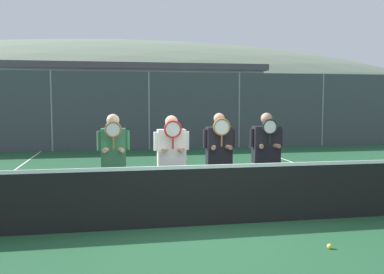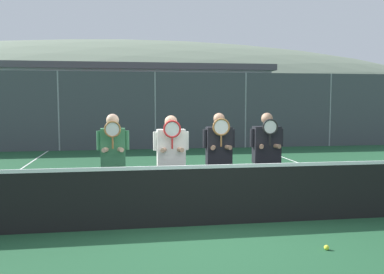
{
  "view_description": "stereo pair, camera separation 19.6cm",
  "coord_description": "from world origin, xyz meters",
  "px_view_note": "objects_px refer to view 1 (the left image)",
  "views": [
    {
      "loc": [
        -1.41,
        -6.47,
        1.98
      ],
      "look_at": [
        -0.02,
        1.04,
        1.32
      ],
      "focal_mm": 40.0,
      "sensor_mm": 36.0,
      "label": 1
    },
    {
      "loc": [
        -1.21,
        -6.5,
        1.98
      ],
      "look_at": [
        -0.02,
        1.04,
        1.32
      ],
      "focal_mm": 40.0,
      "sensor_mm": 36.0,
      "label": 2
    }
  ],
  "objects_px": {
    "player_rightmost": "(266,152)",
    "car_left_of_center": "(109,122)",
    "player_center_left": "(172,155)",
    "tennis_ball_on_court": "(330,246)",
    "car_center": "(209,121)",
    "player_center_right": "(219,154)",
    "player_leftmost": "(114,157)",
    "car_right_of_center": "(308,121)"
  },
  "relations": [
    {
      "from": "player_leftmost",
      "to": "car_left_of_center",
      "type": "height_order",
      "value": "car_left_of_center"
    },
    {
      "from": "player_center_right",
      "to": "car_right_of_center",
      "type": "height_order",
      "value": "car_right_of_center"
    },
    {
      "from": "player_rightmost",
      "to": "car_right_of_center",
      "type": "distance_m",
      "value": 14.68
    },
    {
      "from": "player_rightmost",
      "to": "car_center",
      "type": "xyz_separation_m",
      "value": [
        1.86,
        13.08,
        -0.12
      ]
    },
    {
      "from": "player_rightmost",
      "to": "car_center",
      "type": "relative_size",
      "value": 0.43
    },
    {
      "from": "player_center_left",
      "to": "car_right_of_center",
      "type": "relative_size",
      "value": 0.36
    },
    {
      "from": "car_center",
      "to": "car_right_of_center",
      "type": "height_order",
      "value": "car_right_of_center"
    },
    {
      "from": "player_leftmost",
      "to": "car_left_of_center",
      "type": "distance_m",
      "value": 13.23
    },
    {
      "from": "player_rightmost",
      "to": "player_center_left",
      "type": "bearing_deg",
      "value": -177.13
    },
    {
      "from": "player_leftmost",
      "to": "player_center_left",
      "type": "distance_m",
      "value": 0.99
    },
    {
      "from": "player_leftmost",
      "to": "car_right_of_center",
      "type": "distance_m",
      "value": 16.23
    },
    {
      "from": "player_rightmost",
      "to": "car_right_of_center",
      "type": "height_order",
      "value": "car_right_of_center"
    },
    {
      "from": "player_leftmost",
      "to": "player_rightmost",
      "type": "xyz_separation_m",
      "value": [
        2.73,
        0.09,
        0.01
      ]
    },
    {
      "from": "car_left_of_center",
      "to": "car_center",
      "type": "relative_size",
      "value": 0.99
    },
    {
      "from": "player_rightmost",
      "to": "car_right_of_center",
      "type": "xyz_separation_m",
      "value": [
        6.99,
        12.9,
        -0.11
      ]
    },
    {
      "from": "car_left_of_center",
      "to": "tennis_ball_on_court",
      "type": "bearing_deg",
      "value": -78.81
    },
    {
      "from": "player_center_left",
      "to": "car_center",
      "type": "xyz_separation_m",
      "value": [
        3.61,
        13.16,
        -0.11
      ]
    },
    {
      "from": "tennis_ball_on_court",
      "to": "car_left_of_center",
      "type": "bearing_deg",
      "value": 101.19
    },
    {
      "from": "player_leftmost",
      "to": "player_center_right",
      "type": "bearing_deg",
      "value": 0.6
    },
    {
      "from": "player_center_left",
      "to": "car_left_of_center",
      "type": "xyz_separation_m",
      "value": [
        -1.21,
        13.23,
        -0.1
      ]
    },
    {
      "from": "player_center_left",
      "to": "car_center",
      "type": "distance_m",
      "value": 13.65
    },
    {
      "from": "player_rightmost",
      "to": "player_leftmost",
      "type": "bearing_deg",
      "value": -178.2
    },
    {
      "from": "car_center",
      "to": "tennis_ball_on_court",
      "type": "bearing_deg",
      "value": -96.62
    },
    {
      "from": "player_center_right",
      "to": "tennis_ball_on_court",
      "type": "xyz_separation_m",
      "value": [
        0.98,
        -2.15,
        -1.0
      ]
    },
    {
      "from": "player_leftmost",
      "to": "car_left_of_center",
      "type": "bearing_deg",
      "value": 90.96
    },
    {
      "from": "car_center",
      "to": "car_right_of_center",
      "type": "distance_m",
      "value": 5.14
    },
    {
      "from": "player_center_left",
      "to": "player_center_right",
      "type": "relative_size",
      "value": 0.98
    },
    {
      "from": "player_center_right",
      "to": "player_rightmost",
      "type": "height_order",
      "value": "player_center_right"
    },
    {
      "from": "tennis_ball_on_court",
      "to": "player_leftmost",
      "type": "bearing_deg",
      "value": 142.92
    },
    {
      "from": "car_right_of_center",
      "to": "player_leftmost",
      "type": "bearing_deg",
      "value": -126.83
    },
    {
      "from": "player_center_left",
      "to": "player_rightmost",
      "type": "height_order",
      "value": "player_rightmost"
    },
    {
      "from": "car_left_of_center",
      "to": "tennis_ball_on_court",
      "type": "xyz_separation_m",
      "value": [
        3.04,
        -15.36,
        -0.9
      ]
    },
    {
      "from": "player_rightmost",
      "to": "car_right_of_center",
      "type": "relative_size",
      "value": 0.37
    },
    {
      "from": "player_center_left",
      "to": "tennis_ball_on_court",
      "type": "relative_size",
      "value": 25.24
    },
    {
      "from": "player_center_left",
      "to": "player_leftmost",
      "type": "bearing_deg",
      "value": 179.91
    },
    {
      "from": "player_rightmost",
      "to": "car_left_of_center",
      "type": "height_order",
      "value": "car_left_of_center"
    },
    {
      "from": "player_leftmost",
      "to": "player_rightmost",
      "type": "bearing_deg",
      "value": 1.8
    },
    {
      "from": "player_leftmost",
      "to": "player_center_right",
      "type": "xyz_separation_m",
      "value": [
        1.83,
        0.02,
        0.0
      ]
    },
    {
      "from": "player_center_left",
      "to": "car_center",
      "type": "height_order",
      "value": "car_center"
    },
    {
      "from": "car_left_of_center",
      "to": "car_center",
      "type": "bearing_deg",
      "value": -0.81
    },
    {
      "from": "player_leftmost",
      "to": "car_left_of_center",
      "type": "relative_size",
      "value": 0.43
    },
    {
      "from": "player_center_right",
      "to": "car_left_of_center",
      "type": "bearing_deg",
      "value": 98.84
    }
  ]
}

